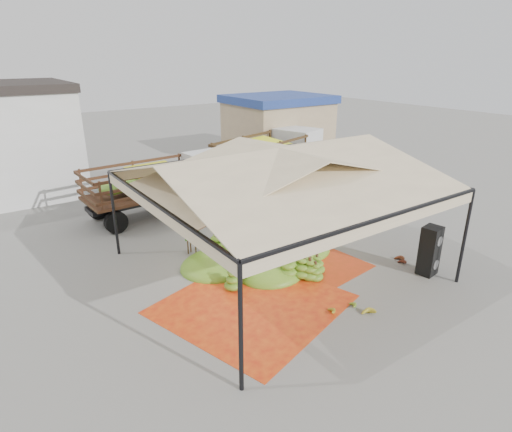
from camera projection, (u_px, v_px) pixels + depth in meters
ground at (277, 267)px, 14.27m from camera, size 90.00×90.00×0.00m
canopy_tent at (279, 171)px, 13.09m from camera, size 8.10×8.10×4.00m
building_tan at (278, 126)px, 28.84m from camera, size 6.30×5.30×4.10m
tarp_left at (252, 304)px, 12.13m from camera, size 5.67×5.52×0.01m
tarp_right at (286, 263)px, 14.53m from camera, size 4.66×4.84×0.01m
banana_heap at (262, 242)px, 14.63m from camera, size 6.12×5.21×1.22m
hand_yellow_a at (329, 310)px, 11.68m from camera, size 0.52×0.48×0.19m
hand_yellow_b at (369, 312)px, 11.56m from camera, size 0.64×0.64×0.23m
hand_red_a at (402, 262)px, 14.39m from camera, size 0.45×0.39×0.19m
hand_red_b at (399, 258)px, 14.63m from camera, size 0.54×0.47×0.21m
hand_green at (351, 304)px, 11.96m from camera, size 0.50×0.46×0.18m
hanging_bunches at (318, 173)px, 15.48m from camera, size 3.24×0.24×0.20m
speaker_stack at (430, 251)px, 13.55m from camera, size 0.66×0.60×1.62m
banana_leaves at (190, 257)px, 14.97m from camera, size 0.96×1.36×3.70m
vendor at (201, 204)px, 17.83m from camera, size 0.66×0.51×1.60m
truck_left at (169, 180)px, 18.90m from camera, size 6.84×2.72×2.30m
truck_right at (274, 151)px, 23.92m from camera, size 7.67×4.49×2.49m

